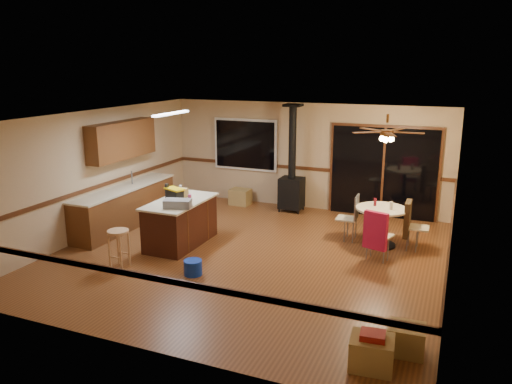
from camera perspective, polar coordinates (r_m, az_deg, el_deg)
The scene contains 35 objects.
floor at distance 9.53m, azimuth -0.69°, elevation -7.13°, with size 7.00×7.00×0.00m, color brown.
ceiling at distance 8.91m, azimuth -0.75°, elevation 8.62°, with size 7.00×7.00×0.00m, color silver.
wall_back at distance 12.36m, azimuth 5.69°, elevation 4.09°, with size 7.00×7.00×0.00m, color tan.
wall_front at distance 6.22m, azimuth -13.60°, elevation -6.73°, with size 7.00×7.00×0.00m, color tan.
wall_left at distance 10.96m, azimuth -17.80°, elevation 2.14°, with size 7.00×7.00×0.00m, color tan.
wall_right at distance 8.44m, azimuth 21.70°, elevation -1.74°, with size 7.00×7.00×0.00m, color tan.
chair_rail at distance 9.21m, azimuth -0.71°, elevation -1.33°, with size 7.00×7.00×0.08m, color #482412, non-canonical shape.
window at distance 12.83m, azimuth -1.23°, elevation 5.44°, with size 1.72×0.10×1.32m, color black.
sliding_door at distance 11.96m, azimuth 14.34°, elevation 2.14°, with size 2.52×0.10×2.10m, color black.
lower_cabinets at distance 11.36m, azimuth -14.69°, elevation -1.75°, with size 0.60×3.00×0.86m, color brown.
countertop at distance 11.25m, azimuth -14.84°, elevation 0.45°, with size 0.64×3.04×0.04m, color beige.
upper_cabinets at distance 11.29m, azimuth -15.07°, elevation 5.77°, with size 0.35×2.00×0.80m, color brown.
kitchen_island at distance 10.03m, azimuth -8.62°, elevation -3.44°, with size 0.88×1.68×0.90m.
wood_stove at distance 12.11m, azimuth 4.10°, elevation 1.15°, with size 0.55×0.50×2.52m.
ceiling_fan at distance 9.74m, azimuth 14.70°, elevation 6.35°, with size 0.24×0.24×0.55m.
fluorescent_strip at distance 10.02m, azimuth -9.67°, elevation 8.83°, with size 0.10×1.20×0.04m, color white.
toolbox_grey at distance 9.41m, azimuth -8.94°, elevation -1.32°, with size 0.50×0.28×0.16m, color slate.
toolbox_black at distance 9.99m, azimuth -9.28°, elevation -0.29°, with size 0.35×0.19×0.20m, color black.
toolbox_yellow_lid at distance 9.96m, azimuth -9.31°, elevation 0.35°, with size 0.41×0.22×0.03m, color gold.
box_on_island at distance 10.09m, azimuth -8.55°, elevation -0.15°, with size 0.20×0.27×0.18m, color olive.
bottle_dark at distance 10.08m, azimuth -10.14°, elevation 0.11°, with size 0.08×0.08×0.30m, color black.
bottle_pink at distance 9.59m, azimuth -7.57°, elevation -0.84°, with size 0.06×0.06×0.19m, color #D84C8C.
bottle_white at distance 10.40m, azimuth -8.62°, elevation 0.29°, with size 0.06×0.06×0.18m, color white.
bar_stool at distance 9.17m, azimuth -15.37°, elevation -6.27°, with size 0.38×0.38×0.68m, color tan.
blue_bucket at distance 8.68m, azimuth -7.21°, elevation -8.55°, with size 0.31×0.31×0.26m, color #0B2CA6.
dining_table at distance 10.10m, azimuth 14.10°, elevation -3.10°, with size 1.00×1.00×0.78m.
glass_red at distance 10.13m, azimuth 13.45°, elevation -1.12°, with size 0.06×0.06×0.15m, color #590C14.
glass_cream at distance 9.94m, azimuth 15.19°, elevation -1.52°, with size 0.07×0.07×0.15m, color beige.
chair_left at distance 10.28m, azimuth 10.93°, elevation -2.31°, with size 0.41×0.41×0.51m.
chair_near at distance 9.25m, azimuth 13.57°, elevation -4.29°, with size 0.54×0.56×0.70m.
chair_right at distance 10.08m, azimuth 17.06°, elevation -2.99°, with size 0.46×0.44×0.70m.
box_under_window at distance 12.78m, azimuth -1.80°, elevation -0.55°, with size 0.50×0.40×0.40m, color olive.
box_corner_a at distance 6.34m, azimuth 13.07°, elevation -17.48°, with size 0.51×0.42×0.38m, color olive.
box_corner_b at distance 6.73m, azimuth 16.76°, elevation -15.81°, with size 0.45×0.39×0.37m, color olive.
box_small_red at distance 6.22m, azimuth 13.20°, elevation -15.67°, with size 0.29×0.24×0.08m, color maroon.
Camera 1 is at (3.50, -8.15, 3.50)m, focal length 35.00 mm.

